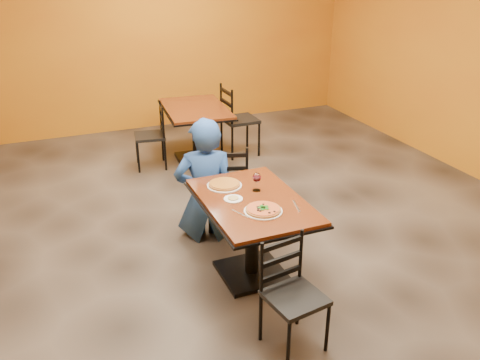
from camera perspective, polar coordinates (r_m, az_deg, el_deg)
name	(u,v)px	position (r m, az deg, el deg)	size (l,w,h in m)	color
floor	(231,247)	(5.04, -0.98, -7.48)	(7.00, 8.00, 0.01)	black
wall_back	(135,34)	(8.22, -11.70, 15.77)	(7.00, 0.01, 3.00)	#BD7615
table_main	(252,220)	(4.36, 1.38, -4.46)	(0.83, 1.23, 0.75)	#6A2F10
table_second	(196,121)	(6.92, -4.95, 6.58)	(0.92, 1.28, 0.75)	#6A2F10
chair_main_near	(295,298)	(3.70, 6.16, -13.03)	(0.38, 0.38, 0.84)	black
chair_main_far	(227,184)	(5.24, -1.43, -0.44)	(0.42, 0.42, 0.92)	black
chair_second_left	(150,136)	(6.81, -10.08, 4.84)	(0.38, 0.38, 0.85)	black
chair_second_right	(240,120)	(7.15, 0.01, 6.73)	(0.45, 0.45, 0.99)	black
diner	(205,178)	(5.00, -3.92, 0.22)	(0.61, 0.40, 1.23)	navy
plate_main	(263,211)	(4.07, 2.61, -3.49)	(0.31, 0.31, 0.01)	white
pizza_main	(263,209)	(4.07, 2.62, -3.29)	(0.28, 0.28, 0.02)	maroon
plate_far	(224,186)	(4.50, -1.76, -0.62)	(0.31, 0.31, 0.01)	white
pizza_far	(224,184)	(4.50, -1.76, -0.44)	(0.28, 0.28, 0.02)	#B68A23
side_plate	(233,199)	(4.26, -0.76, -2.14)	(0.16, 0.16, 0.01)	white
dip	(233,198)	(4.26, -0.76, -2.03)	(0.09, 0.09, 0.01)	#A78D51
wine_glass	(257,181)	(4.39, 1.88, -0.12)	(0.08, 0.08, 0.18)	white
fork	(240,214)	(4.04, 0.02, -3.79)	(0.01, 0.19, 0.00)	silver
knife	(296,206)	(4.18, 6.34, -2.91)	(0.01, 0.21, 0.00)	silver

